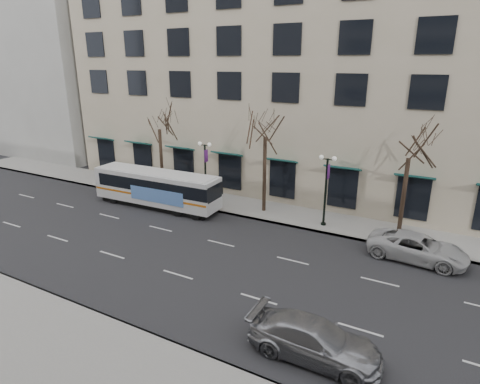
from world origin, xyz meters
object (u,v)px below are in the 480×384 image
Objects in this scene: lamp_post_right at (326,188)px; white_pickup at (418,248)px; city_bus at (157,188)px; tree_far_right at (411,143)px; lamp_post_left at (205,170)px; tree_far_mid at (265,124)px; silver_car at (314,340)px; tree_far_left at (159,118)px.

white_pickup is (6.40, -2.21, -2.16)m from lamp_post_right.
city_bus is at bearing -169.62° from lamp_post_right.
tree_far_right is 1.55× the size of lamp_post_left.
tree_far_mid is 1.60× the size of silver_car.
tree_far_left is 1.56× the size of silver_car.
city_bus is (-13.10, -2.40, -1.33)m from lamp_post_right.
lamp_post_left reaches higher than city_bus.
tree_far_right is 18.96m from city_bus.
tree_far_left is 1.49× the size of white_pickup.
lamp_post_right is at bearing 75.28° from white_pickup.
city_bus is 19.95m from silver_car.
tree_far_right is 1.50× the size of silver_car.
tree_far_right reaches higher than white_pickup.
white_pickup is (19.50, 0.19, -0.84)m from city_bus.
lamp_post_left is 0.93× the size of white_pickup.
lamp_post_left is 0.47× the size of city_bus.
city_bus is at bearing -57.55° from tree_far_left.
lamp_post_right is (-4.99, -0.60, -3.48)m from tree_far_right.
tree_far_mid is at bearing 0.00° from tree_far_left.
lamp_post_right is at bearing -2.29° from tree_far_left.
tree_far_left reaches higher than white_pickup.
silver_car is at bearing 170.49° from white_pickup.
tree_far_mid reaches higher than lamp_post_left.
silver_car is (13.72, -13.10, -2.17)m from lamp_post_left.
tree_far_left is at bearing 120.49° from city_bus.
tree_far_left is 1.60× the size of lamp_post_left.
tree_far_right is 6.46m from white_pickup.
tree_far_mid reaches higher than white_pickup.
tree_far_mid is at bearing 6.85° from lamp_post_left.
tree_far_mid reaches higher than tree_far_right.
lamp_post_left reaches higher than silver_car.
tree_far_mid is at bearing 173.17° from lamp_post_right.
lamp_post_right is (5.01, -0.60, -3.96)m from tree_far_mid.
silver_car is (16.82, -10.69, -0.84)m from city_bus.
silver_car is at bearing -34.40° from city_bus.
tree_far_mid is at bearing 18.38° from city_bus.
tree_far_left reaches higher than lamp_post_right.
white_pickup is at bearing -13.82° from tree_far_mid.
city_bus is 19.52m from white_pickup.
lamp_post_left is at bearing 180.00° from lamp_post_right.
lamp_post_left is at bearing -6.83° from tree_far_left.
tree_far_left is 6.29m from lamp_post_left.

